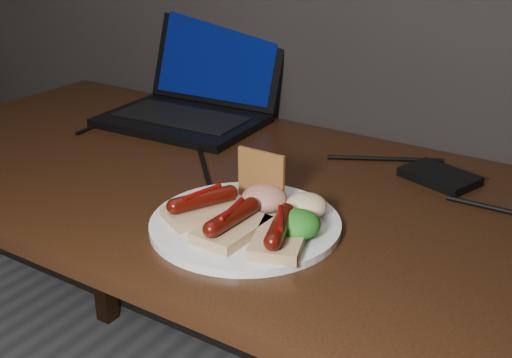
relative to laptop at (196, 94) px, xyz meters
name	(u,v)px	position (x,y,z in m)	size (l,w,h in m)	color
desk	(211,218)	(0.23, -0.26, -0.14)	(1.40, 0.70, 0.75)	#371F0D
laptop	(196,94)	(0.00, 0.00, 0.00)	(0.36, 0.34, 0.25)	black
hard_drive	(440,176)	(0.59, -0.05, -0.05)	(0.13, 0.08, 0.02)	black
desk_cables	(272,156)	(0.28, -0.12, -0.05)	(0.93, 0.34, 0.01)	black
plate	(245,224)	(0.40, -0.39, -0.05)	(0.29, 0.29, 0.01)	silver
bread_sausage_left	(203,206)	(0.34, -0.42, -0.03)	(0.11, 0.13, 0.04)	tan
bread_sausage_center	(232,224)	(0.41, -0.44, -0.03)	(0.07, 0.12, 0.04)	tan
bread_sausage_right	(280,233)	(0.48, -0.43, -0.03)	(0.10, 0.13, 0.04)	tan
crispbread	(261,176)	(0.38, -0.32, 0.00)	(0.09, 0.01, 0.09)	#AE672F
salad_greens	(297,224)	(0.49, -0.39, -0.02)	(0.07, 0.07, 0.04)	#1C5811
salsa_mound	(264,198)	(0.40, -0.35, -0.02)	(0.07, 0.07, 0.04)	maroon
coleslaw_mound	(306,206)	(0.47, -0.33, -0.03)	(0.06, 0.06, 0.04)	beige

